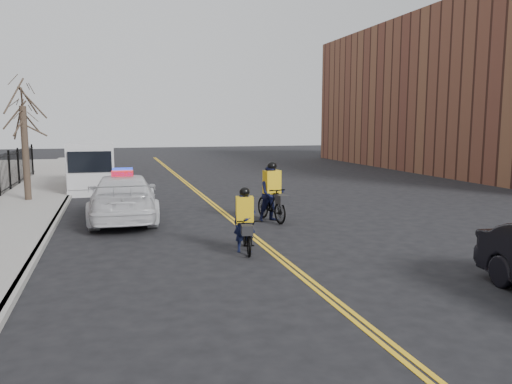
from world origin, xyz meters
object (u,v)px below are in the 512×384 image
object	(u,v)px
police_cruiser	(123,197)
cyclist_far	(272,198)
cargo_van	(93,167)
cyclist_near	(245,229)

from	to	relation	value
police_cruiser	cyclist_far	bearing A→B (deg)	163.53
police_cruiser	cargo_van	xyz separation A→B (m)	(-1.33, 8.84, 0.38)
cyclist_near	cyclist_far	bearing A→B (deg)	71.54
police_cruiser	cyclist_near	world-z (taller)	police_cruiser
cyclist_near	police_cruiser	bearing A→B (deg)	128.18
cargo_van	police_cruiser	bearing A→B (deg)	-81.37
police_cruiser	cargo_van	world-z (taller)	cargo_van
cargo_van	cyclist_near	distance (m)	14.92
cargo_van	cyclist_near	size ratio (longest dim) A/B	3.17
cyclist_far	cyclist_near	bearing A→B (deg)	-127.59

